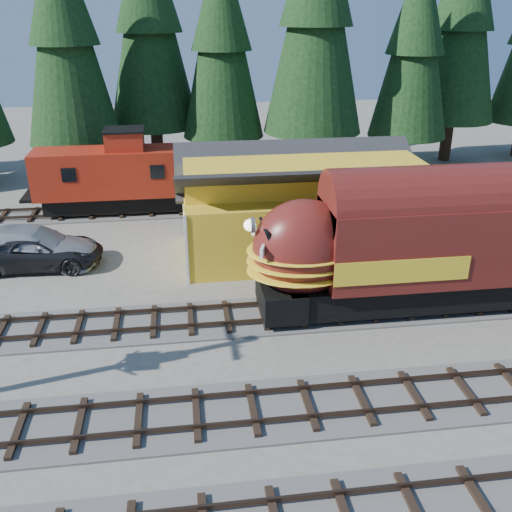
{
  "coord_description": "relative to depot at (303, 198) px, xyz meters",
  "views": [
    {
      "loc": [
        -6.07,
        -16.52,
        12.02
      ],
      "look_at": [
        -3.28,
        4.0,
        2.8
      ],
      "focal_mm": 40.0,
      "sensor_mm": 36.0,
      "label": 1
    }
  ],
  "objects": [
    {
      "name": "ground",
      "position": [
        0.0,
        -10.5,
        -2.96
      ],
      "size": [
        120.0,
        120.0,
        0.0
      ],
      "primitive_type": "plane",
      "color": "#6B665B",
      "rests_on": "ground"
    },
    {
      "name": "track_spur",
      "position": [
        -10.0,
        7.5,
        -2.9
      ],
      "size": [
        32.0,
        3.2,
        0.33
      ],
      "color": "#4C4947",
      "rests_on": "ground"
    },
    {
      "name": "depot",
      "position": [
        0.0,
        0.0,
        0.0
      ],
      "size": [
        12.8,
        7.0,
        5.3
      ],
      "color": "gold",
      "rests_on": "ground"
    },
    {
      "name": "conifer_backdrop",
      "position": [
        5.9,
        14.43,
        7.02
      ],
      "size": [
        79.41,
        21.5,
        16.89
      ],
      "color": "black",
      "rests_on": "ground"
    },
    {
      "name": "locomotive",
      "position": [
        4.74,
        -6.5,
        -0.23
      ],
      "size": [
        17.37,
        3.45,
        4.72
      ],
      "color": "black",
      "rests_on": "ground"
    },
    {
      "name": "caboose",
      "position": [
        -10.15,
        7.5,
        -0.56
      ],
      "size": [
        9.22,
        2.67,
        4.79
      ],
      "color": "black",
      "rests_on": "ground"
    },
    {
      "name": "pickup_truck_a",
      "position": [
        -13.15,
        -0.08,
        -2.13
      ],
      "size": [
        6.11,
        3.02,
        1.67
      ],
      "primitive_type": "imported",
      "rotation": [
        0.0,
        0.0,
        1.53
      ],
      "color": "black",
      "rests_on": "ground"
    },
    {
      "name": "pickup_truck_b",
      "position": [
        -13.54,
        0.26,
        -2.01
      ],
      "size": [
        6.98,
        3.9,
        1.91
      ],
      "primitive_type": "imported",
      "rotation": [
        0.0,
        0.0,
        1.38
      ],
      "color": "#A9ABB1",
      "rests_on": "ground"
    }
  ]
}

